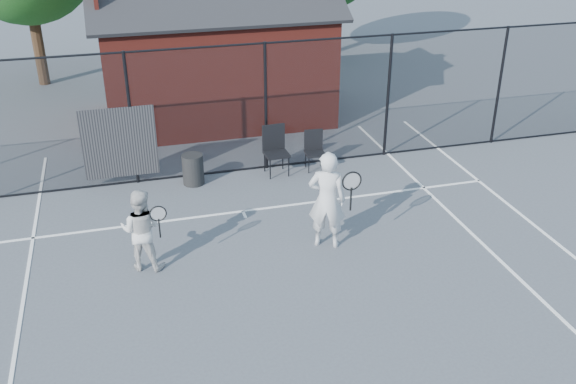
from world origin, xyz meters
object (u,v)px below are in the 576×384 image
object	(u,v)px
clubhouse	(214,60)
waste_bin	(193,169)
player_front	(327,200)
player_back	(141,230)
chair_right	(315,152)
chair_left	(276,152)

from	to	relation	value
clubhouse	waste_bin	size ratio (longest dim) A/B	9.35
player_front	waste_bin	size ratio (longest dim) A/B	2.72
player_back	waste_bin	world-z (taller)	player_back
player_front	clubhouse	bearing A→B (deg)	95.51
chair_right	waste_bin	world-z (taller)	chair_right
chair_right	waste_bin	distance (m)	2.86
clubhouse	chair_right	xyz separation A→B (m)	(1.57, -4.40, -1.15)
waste_bin	chair_left	bearing A→B (deg)	0.00
player_front	player_back	xyz separation A→B (m)	(-3.34, 0.14, -0.19)
player_front	waste_bin	world-z (taller)	player_front
player_front	chair_right	distance (m)	3.44
chair_right	clubhouse	bearing A→B (deg)	114.22
player_back	waste_bin	size ratio (longest dim) A/B	2.17
waste_bin	clubhouse	bearing A→B (deg)	73.68
clubhouse	player_front	distance (m)	7.77
player_front	chair_left	xyz separation A→B (m)	(-0.10, 3.31, -0.39)
player_back	chair_right	xyz separation A→B (m)	(4.17, 3.17, -0.30)
player_back	chair_right	distance (m)	5.24
player_back	chair_left	distance (m)	4.53
chair_left	waste_bin	distance (m)	1.94
player_back	waste_bin	xyz separation A→B (m)	(1.31, 3.17, -0.41)
chair_right	player_front	bearing A→B (deg)	-99.40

